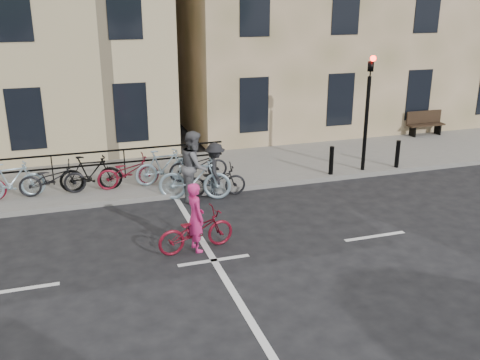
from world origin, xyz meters
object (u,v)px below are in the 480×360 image
object	(u,v)px
bench	(425,122)
cyclist_grey	(195,172)
cyclist_pink	(196,227)
cyclist_dark	(215,175)
traffic_light	(368,99)

from	to	relation	value
bench	cyclist_grey	distance (m)	11.22
cyclist_pink	cyclist_dark	bearing A→B (deg)	-32.11
cyclist_pink	cyclist_grey	size ratio (longest dim) A/B	0.88
traffic_light	cyclist_pink	size ratio (longest dim) A/B	2.08
cyclist_dark	cyclist_grey	bearing A→B (deg)	106.26
cyclist_grey	cyclist_dark	distance (m)	0.66
cyclist_grey	cyclist_dark	world-z (taller)	cyclist_grey
traffic_light	cyclist_grey	size ratio (longest dim) A/B	1.83
cyclist_dark	cyclist_pink	bearing A→B (deg)	163.78
traffic_light	bench	distance (m)	6.14
traffic_light	cyclist_grey	bearing A→B (deg)	-174.50
cyclist_pink	cyclist_dark	xyz separation A→B (m)	(1.36, 3.26, 0.06)
traffic_light	cyclist_pink	distance (m)	7.66
traffic_light	cyclist_dark	bearing A→B (deg)	-175.04
traffic_light	cyclist_pink	world-z (taller)	traffic_light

